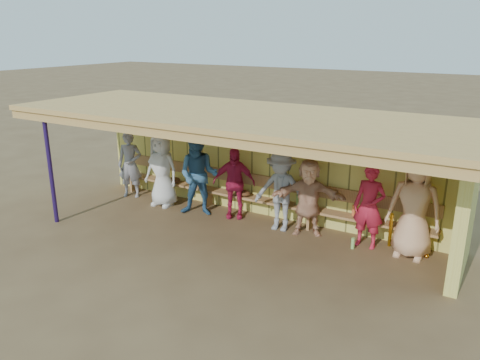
# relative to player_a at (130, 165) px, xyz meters

# --- Properties ---
(ground) EXTENTS (90.00, 90.00, 0.00)m
(ground) POSITION_rel_player_a_xyz_m (3.35, -0.69, -0.82)
(ground) COLOR brown
(ground) RESTS_ON ground
(player_a) EXTENTS (0.71, 0.60, 1.64)m
(player_a) POSITION_rel_player_a_xyz_m (0.00, 0.00, 0.00)
(player_a) COLOR gray
(player_a) RESTS_ON ground
(player_b) EXTENTS (0.88, 0.60, 1.74)m
(player_b) POSITION_rel_player_a_xyz_m (1.09, -0.09, 0.05)
(player_b) COLOR silver
(player_b) RESTS_ON ground
(player_c) EXTENTS (1.08, 0.96, 1.84)m
(player_c) POSITION_rel_player_a_xyz_m (2.17, -0.14, 0.10)
(player_c) COLOR #33638D
(player_c) RESTS_ON ground
(player_d) EXTENTS (1.00, 0.74, 1.58)m
(player_d) POSITION_rel_player_a_xyz_m (2.93, 0.12, -0.03)
(player_d) COLOR #BD1E47
(player_d) RESTS_ON ground
(player_e) EXTENTS (1.15, 0.74, 1.69)m
(player_e) POSITION_rel_player_a_xyz_m (4.11, 0.00, 0.02)
(player_e) COLOR gray
(player_e) RESTS_ON ground
(player_f) EXTENTS (1.53, 0.96, 1.57)m
(player_f) POSITION_rel_player_a_xyz_m (4.69, 0.09, -0.04)
(player_f) COLOR #E0A47E
(player_f) RESTS_ON ground
(player_g) EXTENTS (0.61, 0.42, 1.62)m
(player_g) POSITION_rel_player_a_xyz_m (5.90, 0.12, -0.01)
(player_g) COLOR red
(player_g) RESTS_ON ground
(player_h) EXTENTS (0.97, 0.65, 1.93)m
(player_h) POSITION_rel_player_a_xyz_m (6.70, 0.12, 0.14)
(player_h) COLOR #E2AB7F
(player_h) RESTS_ON ground
(dugout_structure) EXTENTS (8.80, 3.20, 2.50)m
(dugout_structure) POSITION_rel_player_a_xyz_m (3.74, -0.01, 0.87)
(dugout_structure) COLOR #DDD15E
(dugout_structure) RESTS_ON ground
(bench) EXTENTS (7.60, 0.34, 0.93)m
(bench) POSITION_rel_player_a_xyz_m (3.35, 0.42, -0.29)
(bench) COLOR #B1814C
(bench) RESTS_ON ground
(dugout_equipment) EXTENTS (6.07, 0.62, 0.80)m
(dugout_equipment) POSITION_rel_player_a_xyz_m (3.08, 0.29, -0.33)
(dugout_equipment) COLOR gold
(dugout_equipment) RESTS_ON ground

